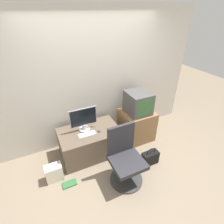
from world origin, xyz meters
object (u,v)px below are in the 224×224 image
Objects in this scene: keyboard at (87,134)px; book at (70,184)px; office_chair at (125,159)px; mouse at (99,131)px; main_monitor at (84,119)px; crt_tv at (138,103)px; cardboard_box_lower at (54,173)px; handbag at (150,158)px.

keyboard is 1.40× the size of book.
office_chair is at bearing -15.93° from book.
mouse is at bearing 31.14° from book.
main_monitor is 1.13m from crt_tv.
cardboard_box_lower is at bearing -169.09° from crt_tv.
book is (-0.73, -0.44, -0.56)m from mouse.
keyboard reaches higher than handbag.
crt_tv reaches higher than main_monitor.
keyboard is 0.87m from book.
crt_tv is 1.94m from book.
keyboard is 1.07× the size of cardboard_box_lower.
crt_tv is at bearing 7.82° from mouse.
mouse is at bearing 103.44° from office_chair.
handbag is at bearing -33.37° from keyboard.
handbag is at bearing -101.73° from crt_tv.
cardboard_box_lower is at bearing -160.75° from keyboard.
cardboard_box_lower is 1.72m from handbag.
keyboard is at bearing 19.25° from cardboard_box_lower.
crt_tv is at bearing 48.21° from office_chair.
keyboard is at bearing 119.32° from office_chair.
mouse is 0.73m from office_chair.
keyboard is at bearing 176.76° from mouse.
crt_tv is (0.90, 0.12, 0.32)m from mouse.
main_monitor is at bearing 176.86° from crt_tv.
keyboard reaches higher than cardboard_box_lower.
office_chair reaches higher than handbag.
main_monitor reaches higher than office_chair.
crt_tv is at bearing -3.14° from main_monitor.
handbag is at bearing -7.29° from book.
crt_tv is (1.13, 0.11, 0.33)m from keyboard.
main_monitor is 9.19× the size of mouse.
keyboard is at bearing -174.43° from crt_tv.
main_monitor is 1.03m from cardboard_box_lower.
mouse is 0.06× the size of office_chair.
main_monitor reaches higher than keyboard.
book is (-1.48, 0.19, -0.12)m from handbag.
handbag reaches higher than cardboard_box_lower.
book is (0.19, -0.21, -0.14)m from cardboard_box_lower.
main_monitor reaches higher than book.
book is at bearing 172.71° from handbag.
main_monitor is 1.56× the size of keyboard.
mouse is at bearing -3.24° from keyboard.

